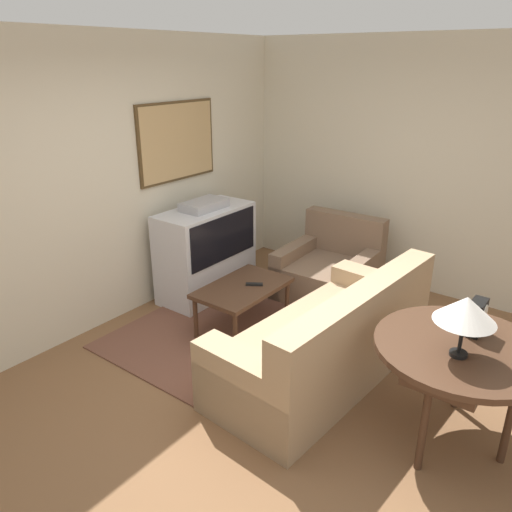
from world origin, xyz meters
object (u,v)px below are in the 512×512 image
Objects in this scene: couch at (328,343)px; coffee_table at (243,291)px; mantel_clock at (477,317)px; console_table at (461,354)px; tv at (206,251)px; table_lamp at (466,310)px; armchair at (330,271)px.

couch is 1.05m from coffee_table.
mantel_clock is at bearing -93.29° from coffee_table.
tv is at bearing 76.23° from console_table.
mantel_clock is at bearing 97.44° from couch.
tv reaches higher than console_table.
console_table is 2.73× the size of table_lamp.
coffee_table is (-1.19, 0.27, 0.14)m from armchair.
armchair reaches higher than console_table.
mantel_clock is at bearing -99.74° from tv.
tv is 3.05m from table_lamp.
table_lamp is (-0.46, -2.07, 0.65)m from coffee_table.
mantel_clock is at bearing -3.87° from console_table.
armchair is at bearing 47.44° from table_lamp.
armchair is 1.23m from coffee_table.
console_table is at bearing -99.02° from coffee_table.
tv reaches higher than couch.
couch is at bearing -100.01° from coffee_table.
mantel_clock is (0.21, -0.01, 0.19)m from console_table.
armchair is 4.16× the size of mantel_clock.
tv is at bearing -145.02° from armchair.
console_table is 0.41m from table_lamp.
table_lamp is (-1.65, -1.80, 0.79)m from armchair.
coffee_table is 2.10m from console_table.
armchair is 0.90× the size of console_table.
table_lamp reaches higher than mantel_clock.
console_table is 0.28m from mantel_clock.
armchair is at bearing -147.19° from couch.
table_lamp reaches higher than couch.
couch is at bearing 81.97° from console_table.
couch is 1.57m from armchair.
armchair reaches higher than coffee_table.
tv is 0.89m from coffee_table.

